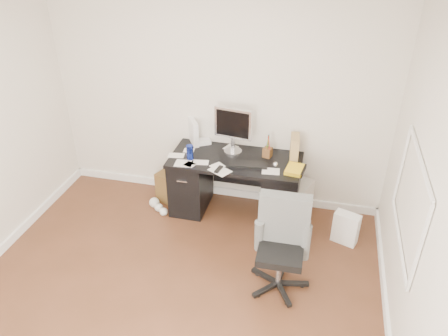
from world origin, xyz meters
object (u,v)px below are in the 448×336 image
at_px(desk, 235,184).
at_px(office_chair, 281,248).
at_px(lcd_monitor, 233,131).
at_px(wicker_basket, 177,186).
at_px(keyboard, 248,164).
at_px(pc_tower, 298,201).

bearing_deg(desk, office_chair, -58.35).
bearing_deg(lcd_monitor, wicker_basket, -168.33).
bearing_deg(keyboard, office_chair, -69.32).
relative_size(lcd_monitor, pc_tower, 1.26).
height_order(desk, pc_tower, desk).
relative_size(desk, office_chair, 1.54).
relative_size(keyboard, office_chair, 0.44).
relative_size(desk, pc_tower, 3.37).
xyz_separation_m(desk, wicker_basket, (-0.78, 0.10, -0.21)).
xyz_separation_m(pc_tower, wicker_basket, (-1.53, 0.03, -0.03)).
bearing_deg(keyboard, lcd_monitor, 125.30).
height_order(lcd_monitor, wicker_basket, lcd_monitor).
height_order(keyboard, office_chair, office_chair).
height_order(pc_tower, wicker_basket, pc_tower).
distance_m(keyboard, office_chair, 1.14).
distance_m(desk, keyboard, 0.42).
bearing_deg(wicker_basket, desk, -7.67).
bearing_deg(desk, keyboard, -34.42).
height_order(lcd_monitor, keyboard, lcd_monitor).
relative_size(keyboard, pc_tower, 0.96).
xyz_separation_m(lcd_monitor, pc_tower, (0.81, -0.07, -0.81)).
distance_m(keyboard, pc_tower, 0.81).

